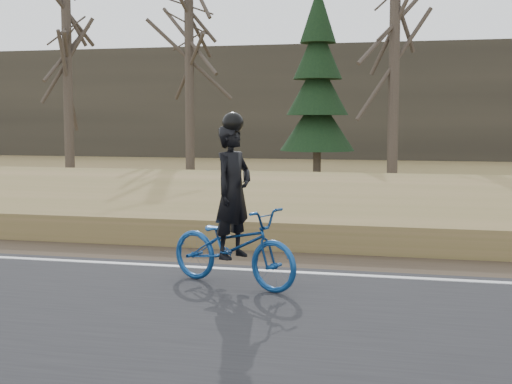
# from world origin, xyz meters

# --- Properties ---
(ground) EXTENTS (120.00, 120.00, 0.00)m
(ground) POSITION_xyz_m (0.00, 0.00, 0.00)
(ground) COLOR olive
(ground) RESTS_ON ground
(road) EXTENTS (120.00, 6.00, 0.06)m
(road) POSITION_xyz_m (0.00, -2.50, 0.03)
(road) COLOR black
(road) RESTS_ON ground
(edge_line) EXTENTS (120.00, 0.12, 0.01)m
(edge_line) POSITION_xyz_m (0.00, 0.20, 0.07)
(edge_line) COLOR silver
(edge_line) RESTS_ON road
(shoulder) EXTENTS (120.00, 1.60, 0.04)m
(shoulder) POSITION_xyz_m (0.00, 1.20, 0.02)
(shoulder) COLOR #473A2B
(shoulder) RESTS_ON ground
(embankment) EXTENTS (120.00, 5.00, 0.44)m
(embankment) POSITION_xyz_m (0.00, 4.20, 0.22)
(embankment) COLOR olive
(embankment) RESTS_ON ground
(ballast) EXTENTS (120.00, 3.00, 0.45)m
(ballast) POSITION_xyz_m (0.00, 8.00, 0.23)
(ballast) COLOR slate
(ballast) RESTS_ON ground
(railroad) EXTENTS (120.00, 2.40, 0.29)m
(railroad) POSITION_xyz_m (0.00, 8.00, 0.53)
(railroad) COLOR black
(railroad) RESTS_ON ballast
(treeline_backdrop) EXTENTS (120.00, 4.00, 6.00)m
(treeline_backdrop) POSITION_xyz_m (0.00, 30.00, 3.00)
(treeline_backdrop) COLOR #383328
(treeline_backdrop) RESTS_ON ground
(cyclist) EXTENTS (1.97, 1.32, 2.13)m
(cyclist) POSITION_xyz_m (-3.04, -0.70, 0.73)
(cyclist) COLOR navy
(cyclist) RESTS_ON road
(bare_tree_far_left) EXTENTS (0.36, 0.36, 7.33)m
(bare_tree_far_left) POSITION_xyz_m (-13.66, 15.11, 3.66)
(bare_tree_far_left) COLOR #483F35
(bare_tree_far_left) RESTS_ON ground
(bare_tree_left) EXTENTS (0.36, 0.36, 9.09)m
(bare_tree_left) POSITION_xyz_m (-9.85, 17.79, 4.55)
(bare_tree_left) COLOR #483F35
(bare_tree_left) RESTS_ON ground
(bare_tree_near_left) EXTENTS (0.36, 0.36, 7.70)m
(bare_tree_near_left) POSITION_xyz_m (-1.83, 14.70, 3.85)
(bare_tree_near_left) COLOR #483F35
(bare_tree_near_left) RESTS_ON ground
(conifer) EXTENTS (2.60, 2.60, 6.67)m
(conifer) POSITION_xyz_m (-4.46, 15.64, 3.16)
(conifer) COLOR #483F35
(conifer) RESTS_ON ground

